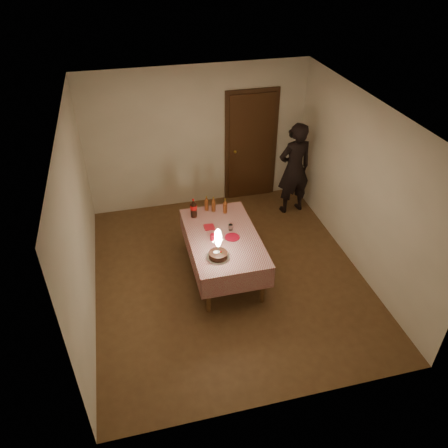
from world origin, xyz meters
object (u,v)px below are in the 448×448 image
at_px(amber_bottle_right, 225,206).
at_px(birthday_cake, 218,250).
at_px(red_cup, 213,237).
at_px(cola_bottle, 194,208).
at_px(amber_bottle_left, 206,204).
at_px(amber_bottle_mid, 213,205).
at_px(photographer, 294,169).
at_px(clear_cup, 230,227).
at_px(dining_table, 223,241).
at_px(red_plate, 232,237).

bearing_deg(amber_bottle_right, birthday_cake, -108.81).
height_order(birthday_cake, red_cup, birthday_cake).
bearing_deg(amber_bottle_right, cola_bottle, 178.50).
height_order(amber_bottle_left, amber_bottle_mid, same).
relative_size(birthday_cake, photographer, 0.28).
relative_size(red_cup, photographer, 0.06).
xyz_separation_m(amber_bottle_left, amber_bottle_right, (0.27, -0.15, 0.00)).
bearing_deg(photographer, red_cup, -140.53).
xyz_separation_m(cola_bottle, amber_bottle_mid, (0.33, 0.08, -0.03)).
distance_m(red_cup, amber_bottle_left, 0.81).
distance_m(cola_bottle, amber_bottle_left, 0.27).
distance_m(birthday_cake, photographer, 2.66).
bearing_deg(clear_cup, amber_bottle_left, 110.56).
distance_m(dining_table, cola_bottle, 0.73).
xyz_separation_m(amber_bottle_right, photographer, (1.48, 0.85, 0.05)).
xyz_separation_m(red_cup, amber_bottle_mid, (0.18, 0.75, 0.07)).
height_order(red_plate, amber_bottle_mid, amber_bottle_mid).
bearing_deg(birthday_cake, red_plate, 52.62).
xyz_separation_m(birthday_cake, red_plate, (0.31, 0.40, -0.12)).
bearing_deg(red_plate, amber_bottle_right, 85.13).
relative_size(dining_table, photographer, 1.00).
relative_size(red_plate, photographer, 0.13).
distance_m(cola_bottle, amber_bottle_right, 0.50).
height_order(red_cup, amber_bottle_right, amber_bottle_right).
bearing_deg(dining_table, red_plate, -27.50).
xyz_separation_m(dining_table, red_cup, (-0.17, -0.06, 0.15)).
distance_m(birthday_cake, cola_bottle, 1.08).
bearing_deg(clear_cup, cola_bottle, 133.79).
bearing_deg(red_cup, birthday_cake, -92.57).
bearing_deg(amber_bottle_left, amber_bottle_right, -29.01).
relative_size(clear_cup, amber_bottle_mid, 0.35).
bearing_deg(amber_bottle_mid, red_cup, -103.25).
distance_m(dining_table, amber_bottle_mid, 0.73).
distance_m(birthday_cake, amber_bottle_right, 1.12).
xyz_separation_m(birthday_cake, amber_bottle_right, (0.36, 1.06, -0.01)).
xyz_separation_m(birthday_cake, clear_cup, (0.33, 0.59, -0.08)).
distance_m(birthday_cake, amber_bottle_mid, 1.17).
xyz_separation_m(clear_cup, photographer, (1.52, 1.32, 0.12)).
distance_m(dining_table, photographer, 2.22).
bearing_deg(dining_table, clear_cup, 41.84).
relative_size(birthday_cake, cola_bottle, 1.51).
bearing_deg(amber_bottle_mid, cola_bottle, -166.25).
relative_size(dining_table, cola_bottle, 5.42).
xyz_separation_m(dining_table, red_plate, (0.12, -0.06, 0.10)).
bearing_deg(cola_bottle, amber_bottle_right, -1.50).
xyz_separation_m(birthday_cake, photographer, (1.85, 1.91, 0.04)).
bearing_deg(red_plate, birthday_cake, -127.38).
distance_m(red_cup, amber_bottle_mid, 0.78).
relative_size(red_plate, cola_bottle, 0.69).
bearing_deg(amber_bottle_left, dining_table, -83.24).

